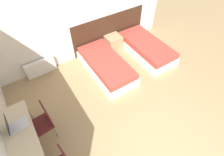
% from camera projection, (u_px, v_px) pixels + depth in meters
% --- Properties ---
extents(wall_back, '(5.88, 0.05, 2.70)m').
position_uv_depth(wall_back, '(76.00, 15.00, 4.60)').
color(wall_back, silver).
rests_on(wall_back, ground_plane).
extents(headboard_panel, '(2.53, 0.03, 1.07)m').
position_uv_depth(headboard_panel, '(109.00, 31.00, 5.56)').
color(headboard_panel, '#382316').
rests_on(headboard_panel, ground_plane).
extents(bed_near_window, '(0.95, 1.94, 0.42)m').
position_uv_depth(bed_near_window, '(106.00, 66.00, 4.98)').
color(bed_near_window, silver).
rests_on(bed_near_window, ground_plane).
extents(bed_near_door, '(0.95, 1.94, 0.42)m').
position_uv_depth(bed_near_door, '(146.00, 48.00, 5.51)').
color(bed_near_door, silver).
rests_on(bed_near_door, ground_plane).
extents(nightstand, '(0.47, 0.43, 0.48)m').
position_uv_depth(nightstand, '(113.00, 43.00, 5.64)').
color(nightstand, tan).
rests_on(nightstand, ground_plane).
extents(radiator, '(0.82, 0.12, 0.45)m').
position_uv_depth(radiator, '(41.00, 67.00, 4.90)').
color(radiator, silver).
rests_on(radiator, ground_plane).
extents(desk, '(0.51, 2.08, 0.73)m').
position_uv_depth(desk, '(28.00, 154.00, 3.00)').
color(desk, '#C6B28E').
rests_on(desk, ground_plane).
extents(chair_near_laptop, '(0.45, 0.45, 0.93)m').
position_uv_depth(chair_near_laptop, '(43.00, 121.00, 3.47)').
color(chair_near_laptop, '#511919').
rests_on(chair_near_laptop, ground_plane).
extents(laptop, '(0.38, 0.26, 0.36)m').
position_uv_depth(laptop, '(14.00, 125.00, 3.10)').
color(laptop, silver).
rests_on(laptop, desk).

